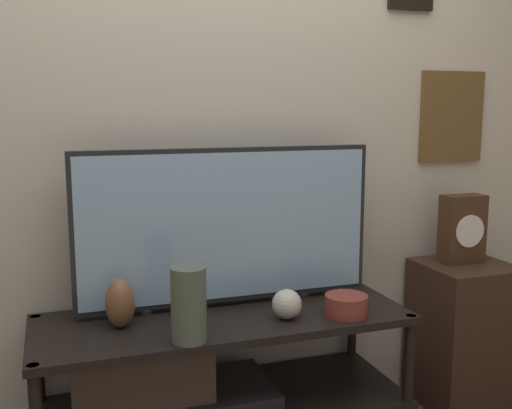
{
  "coord_description": "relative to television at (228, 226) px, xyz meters",
  "views": [
    {
      "loc": [
        -0.59,
        -1.79,
        1.36
      ],
      "look_at": [
        0.13,
        0.3,
        1.0
      ],
      "focal_mm": 42.0,
      "sensor_mm": 36.0,
      "label": 1
    }
  ],
  "objects": [
    {
      "name": "television",
      "position": [
        0.0,
        0.0,
        0.0
      ],
      "size": [
        1.19,
        0.05,
        0.63
      ],
      "color": "black",
      "rests_on": "media_console"
    },
    {
      "name": "wall_back",
      "position": [
        -0.05,
        0.2,
        0.45
      ],
      "size": [
        6.4,
        0.08,
        2.7
      ],
      "color": "beige",
      "rests_on": "ground_plane"
    },
    {
      "name": "vase_urn_stoneware",
      "position": [
        -0.43,
        -0.1,
        -0.23
      ],
      "size": [
        0.11,
        0.12,
        0.18
      ],
      "color": "brown",
      "rests_on": "media_console"
    },
    {
      "name": "side_table",
      "position": [
        1.11,
        -0.04,
        -0.57
      ],
      "size": [
        0.39,
        0.37,
        0.66
      ],
      "color": "#382319",
      "rests_on": "ground_plane"
    },
    {
      "name": "decorative_bust",
      "position": [
        0.26,
        0.09,
        -0.23
      ],
      "size": [
        0.09,
        0.09,
        0.16
      ],
      "color": "brown",
      "rests_on": "media_console"
    },
    {
      "name": "media_console",
      "position": [
        -0.18,
        -0.11,
        -0.53
      ],
      "size": [
        1.41,
        0.52,
        0.58
      ],
      "color": "black",
      "rests_on": "ground_plane"
    },
    {
      "name": "mantel_clock",
      "position": [
        1.1,
        -0.01,
        -0.09
      ],
      "size": [
        0.19,
        0.11,
        0.31
      ],
      "color": "#422819",
      "rests_on": "side_table"
    },
    {
      "name": "vase_wide_bowl",
      "position": [
        0.39,
        -0.26,
        -0.28
      ],
      "size": [
        0.16,
        0.16,
        0.08
      ],
      "color": "brown",
      "rests_on": "media_console"
    },
    {
      "name": "vase_tall_ceramic",
      "position": [
        -0.23,
        -0.31,
        -0.19
      ],
      "size": [
        0.12,
        0.12,
        0.26
      ],
      "color": "#4C5647",
      "rests_on": "media_console"
    },
    {
      "name": "vase_round_glass",
      "position": [
        0.16,
        -0.22,
        -0.27
      ],
      "size": [
        0.11,
        0.11,
        0.11
      ],
      "color": "beige",
      "rests_on": "media_console"
    }
  ]
}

